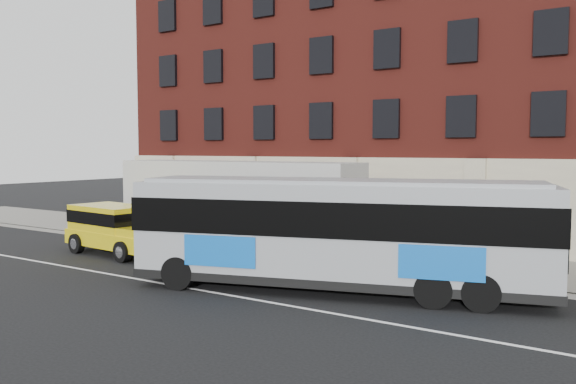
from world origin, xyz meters
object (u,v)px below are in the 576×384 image
Objects in this scene: yellow_suv at (116,226)px; shipping_container at (235,206)px; city_bus at (338,230)px; sign_pole at (140,213)px.

yellow_suv is 0.47× the size of shipping_container.
city_bus is 2.39× the size of yellow_suv.
shipping_container is (-7.62, 4.32, -0.01)m from city_bus.
yellow_suv is at bearing 176.54° from city_bus.
sign_pole is at bearing 117.52° from yellow_suv.
city_bus reaches higher than sign_pole.
shipping_container is at bearing 150.46° from city_bus.
sign_pole is 0.21× the size of shipping_container.
city_bus is at bearing -3.46° from yellow_suv.
yellow_suv is (1.38, -2.64, -0.25)m from sign_pole.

